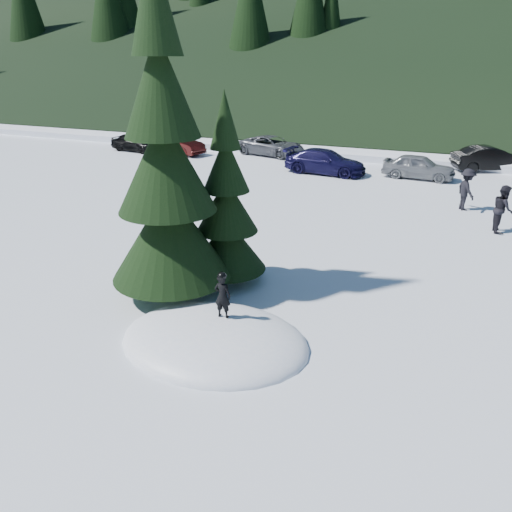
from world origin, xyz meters
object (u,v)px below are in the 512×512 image
at_px(spruce_short, 227,212).
at_px(car_2, 272,146).
at_px(car_1, 178,144).
at_px(car_5, 490,159).
at_px(car_4, 419,167).
at_px(child_skier, 223,296).
at_px(car_3, 325,162).
at_px(adult_2, 466,190).
at_px(adult_0, 503,209).
at_px(spruce_tall, 166,176).
at_px(car_0, 135,142).

height_order(spruce_short, car_2, spruce_short).
height_order(car_1, car_5, car_5).
height_order(car_4, car_5, car_5).
height_order(car_1, car_2, car_1).
bearing_deg(car_2, child_skier, -147.80).
bearing_deg(car_3, child_skier, -167.04).
relative_size(adult_2, car_3, 0.39).
bearing_deg(adult_0, car_3, 41.61).
height_order(car_2, car_3, car_3).
xyz_separation_m(spruce_short, car_1, (-11.94, 16.88, -1.45)).
bearing_deg(spruce_tall, car_2, 103.78).
distance_m(car_3, car_5, 9.48).
height_order(adult_2, car_0, adult_2).
bearing_deg(child_skier, car_3, -84.53).
bearing_deg(car_5, child_skier, 139.89).
distance_m(child_skier, adult_0, 12.38).
height_order(spruce_tall, spruce_short, spruce_tall).
bearing_deg(car_1, car_4, -81.10).
bearing_deg(spruce_tall, car_5, 68.34).
relative_size(car_1, car_5, 0.94).
bearing_deg(car_5, spruce_short, 134.52).
xyz_separation_m(car_1, car_5, (19.13, 2.35, 0.04)).
distance_m(spruce_tall, spruce_short, 2.11).
xyz_separation_m(car_2, car_4, (9.62, -3.12, 0.01)).
bearing_deg(adult_0, spruce_tall, 128.37).
bearing_deg(car_2, car_1, 122.07).
bearing_deg(car_0, child_skier, -132.82).
height_order(spruce_short, car_5, spruce_short).
bearing_deg(spruce_short, car_3, 94.85).
bearing_deg(car_0, car_4, -85.67).
bearing_deg(car_3, spruce_tall, -174.12).
xyz_separation_m(spruce_short, car_2, (-5.97, 18.85, -1.48)).
bearing_deg(car_4, car_3, 103.14).
xyz_separation_m(adult_0, car_5, (-0.25, 11.33, -0.19)).
bearing_deg(car_3, car_1, 84.75).
relative_size(spruce_short, adult_0, 3.03).
distance_m(spruce_tall, car_1, 21.47).
height_order(child_skier, car_5, child_skier).
relative_size(spruce_tall, spruce_short, 1.60).
distance_m(adult_2, car_4, 5.83).
bearing_deg(car_5, car_2, 66.69).
relative_size(spruce_short, car_3, 1.18).
relative_size(spruce_tall, car_3, 1.89).
bearing_deg(car_1, spruce_short, -131.60).
bearing_deg(car_3, spruce_short, -170.21).
distance_m(spruce_short, car_5, 20.58).
height_order(car_2, car_4, car_4).
height_order(spruce_tall, adult_2, spruce_tall).
bearing_deg(car_4, car_5, -40.98).
relative_size(car_3, car_5, 1.08).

